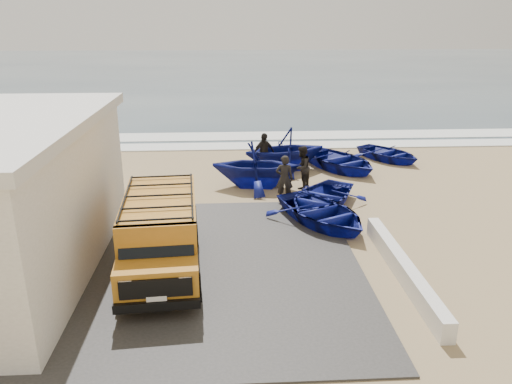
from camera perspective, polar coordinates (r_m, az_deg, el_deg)
name	(u,v)px	position (r m, az deg, el deg)	size (l,w,h in m)	color
ground	(221,237)	(16.34, -4.06, -5.13)	(160.00, 160.00, 0.00)	tan
slab	(150,267)	(14.71, -12.04, -8.35)	(12.00, 10.00, 0.05)	#3B3936
ocean	(225,69)	(71.20, -3.61, 13.82)	(180.00, 88.00, 0.01)	#385166
surf_line	(223,146)	(27.71, -3.82, 5.23)	(180.00, 1.60, 0.06)	white
surf_wash	(223,136)	(30.14, -3.79, 6.36)	(180.00, 2.20, 0.04)	white
parapet	(403,269)	(14.32, 16.45, -8.42)	(0.35, 6.00, 0.55)	silver
van	(161,232)	(14.03, -10.85, -4.48)	(2.37, 5.21, 2.17)	#C67C1D
boat_near_left	(322,212)	(17.28, 7.54, -2.33)	(2.91, 4.08, 0.84)	navy
boat_near_right	(320,197)	(18.79, 7.36, -0.60)	(2.76, 3.87, 0.80)	navy
boat_mid_left	(256,165)	(20.75, 0.04, 3.13)	(3.17, 3.67, 1.93)	navy
boat_mid_right	(340,160)	(23.68, 9.54, 3.59)	(3.04, 4.26, 0.88)	navy
boat_far_left	(285,149)	(23.15, 3.33, 4.90)	(3.28, 3.81, 2.00)	navy
boat_far_right	(388,153)	(25.77, 14.90, 4.29)	(2.46, 3.44, 0.71)	navy
fisherman_front	(284,179)	(19.11, 3.26, 1.53)	(0.67, 0.44, 1.85)	black
fisherman_middle	(302,167)	(20.73, 5.25, 2.83)	(0.87, 0.68, 1.79)	black
fisherman_back	(264,153)	(22.62, 0.88, 4.43)	(1.10, 0.46, 1.88)	black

